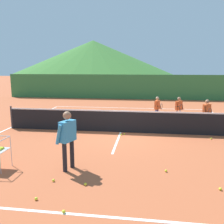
% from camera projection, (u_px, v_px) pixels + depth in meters
% --- Properties ---
extents(ground_plane, '(120.00, 120.00, 0.00)m').
position_uv_depth(ground_plane, '(121.00, 132.00, 10.73)').
color(ground_plane, '#B25633').
extents(line_baseline_near, '(10.51, 0.08, 0.01)m').
position_uv_depth(line_baseline_near, '(89.00, 215.00, 4.73)').
color(line_baseline_near, white).
rests_on(line_baseline_near, ground).
extents(line_baseline_far, '(10.51, 0.08, 0.01)m').
position_uv_depth(line_baseline_far, '(130.00, 108.00, 16.97)').
color(line_baseline_far, white).
rests_on(line_baseline_far, ground).
extents(line_sideline_west, '(0.08, 12.56, 0.01)m').
position_uv_depth(line_sideline_west, '(10.00, 128.00, 11.44)').
color(line_sideline_west, white).
rests_on(line_sideline_west, ground).
extents(line_service_center, '(0.08, 5.53, 0.01)m').
position_uv_depth(line_service_center, '(121.00, 132.00, 10.73)').
color(line_service_center, white).
rests_on(line_service_center, ground).
extents(tennis_net, '(10.30, 0.08, 1.05)m').
position_uv_depth(tennis_net, '(121.00, 121.00, 10.64)').
color(tennis_net, '#333338').
rests_on(tennis_net, ground).
extents(instructor, '(0.49, 0.83, 1.66)m').
position_uv_depth(instructor, '(68.00, 135.00, 6.69)').
color(instructor, black).
rests_on(instructor, ground).
extents(student_0, '(0.42, 0.70, 1.30)m').
position_uv_depth(student_0, '(157.00, 106.00, 12.81)').
color(student_0, navy).
rests_on(student_0, ground).
extents(student_1, '(0.48, 0.69, 1.30)m').
position_uv_depth(student_1, '(179.00, 107.00, 12.58)').
color(student_1, silver).
rests_on(student_1, ground).
extents(student_2, '(0.51, 0.70, 1.36)m').
position_uv_depth(student_2, '(207.00, 111.00, 11.23)').
color(student_2, navy).
rests_on(student_2, ground).
extents(tennis_ball_1, '(0.07, 0.07, 0.07)m').
position_uv_depth(tennis_ball_1, '(64.00, 212.00, 4.80)').
color(tennis_ball_1, yellow).
rests_on(tennis_ball_1, ground).
extents(tennis_ball_2, '(0.07, 0.07, 0.07)m').
position_uv_depth(tennis_ball_2, '(36.00, 199.00, 5.27)').
color(tennis_ball_2, yellow).
rests_on(tennis_ball_2, ground).
extents(tennis_ball_3, '(0.07, 0.07, 0.07)m').
position_uv_depth(tennis_ball_3, '(121.00, 135.00, 10.23)').
color(tennis_ball_3, yellow).
rests_on(tennis_ball_3, ground).
extents(tennis_ball_4, '(0.07, 0.07, 0.07)m').
position_uv_depth(tennis_ball_4, '(53.00, 180.00, 6.12)').
color(tennis_ball_4, yellow).
rests_on(tennis_ball_4, ground).
extents(tennis_ball_5, '(0.07, 0.07, 0.07)m').
position_uv_depth(tennis_ball_5, '(211.00, 138.00, 9.68)').
color(tennis_ball_5, yellow).
rests_on(tennis_ball_5, ground).
extents(tennis_ball_6, '(0.07, 0.07, 0.07)m').
position_uv_depth(tennis_ball_6, '(85.00, 184.00, 5.92)').
color(tennis_ball_6, yellow).
rests_on(tennis_ball_6, ground).
extents(tennis_ball_7, '(0.07, 0.07, 0.07)m').
position_uv_depth(tennis_ball_7, '(124.00, 134.00, 10.31)').
color(tennis_ball_7, yellow).
rests_on(tennis_ball_7, ground).
extents(tennis_ball_8, '(0.07, 0.07, 0.07)m').
position_uv_depth(tennis_ball_8, '(220.00, 189.00, 5.69)').
color(tennis_ball_8, yellow).
rests_on(tennis_ball_8, ground).
extents(tennis_ball_9, '(0.07, 0.07, 0.07)m').
position_uv_depth(tennis_ball_9, '(166.00, 171.00, 6.68)').
color(tennis_ball_9, yellow).
rests_on(tennis_ball_9, ground).
extents(windscreen_fence, '(23.12, 0.08, 2.16)m').
position_uv_depth(windscreen_fence, '(134.00, 87.00, 21.44)').
color(windscreen_fence, '#33753D').
rests_on(windscreen_fence, ground).
extents(hill_0, '(58.92, 58.92, 12.39)m').
position_uv_depth(hill_0, '(93.00, 57.00, 91.35)').
color(hill_0, '#38702D').
rests_on(hill_0, ground).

